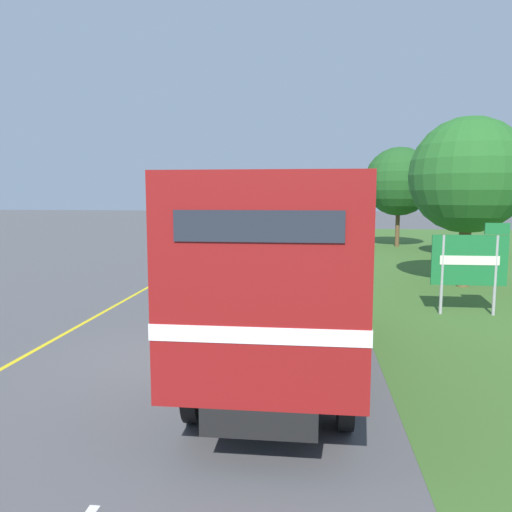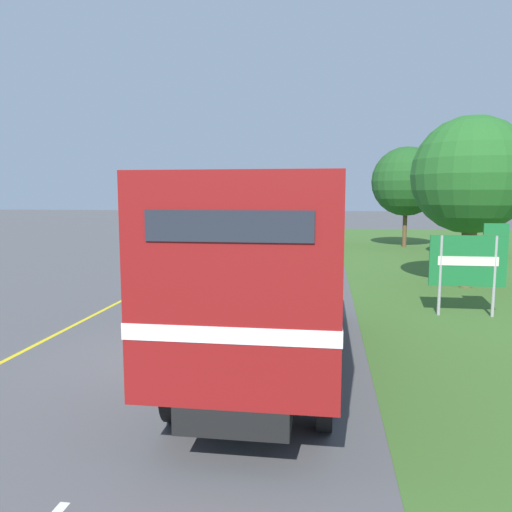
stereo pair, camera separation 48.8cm
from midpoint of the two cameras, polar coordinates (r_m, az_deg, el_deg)
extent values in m
plane|color=#515154|center=(10.73, -7.87, -11.50)|extent=(200.00, 200.00, 0.00)
cube|color=yellow|center=(24.31, -8.51, -1.12)|extent=(0.12, 56.49, 0.01)
cube|color=white|center=(10.99, -7.50, -11.03)|extent=(0.12, 2.60, 0.01)
cube|color=white|center=(17.26, -2.19, -4.35)|extent=(0.12, 2.60, 0.01)
cube|color=white|center=(23.72, 0.22, -1.24)|extent=(0.12, 2.60, 0.01)
cube|color=white|center=(30.23, 1.59, 0.53)|extent=(0.12, 2.60, 0.01)
cube|color=white|center=(36.78, 2.48, 1.67)|extent=(0.12, 2.60, 0.01)
cylinder|color=black|center=(13.93, -1.75, -5.00)|extent=(0.22, 1.00, 1.00)
cylinder|color=black|center=(13.79, 7.46, -5.17)|extent=(0.22, 1.00, 1.00)
cylinder|color=black|center=(7.82, -8.82, -14.75)|extent=(0.22, 1.00, 1.00)
cylinder|color=black|center=(7.58, 8.26, -15.48)|extent=(0.22, 1.00, 1.00)
cube|color=black|center=(10.25, 1.51, -8.34)|extent=(1.42, 8.64, 0.36)
cube|color=maroon|center=(8.91, 0.95, -0.25)|extent=(2.58, 6.54, 2.81)
cube|color=white|center=(8.99, 0.95, -3.37)|extent=(2.60, 6.56, 0.20)
cube|color=#232833|center=(5.60, -2.30, 3.42)|extent=(1.94, 0.03, 0.36)
cube|color=maroon|center=(13.24, 2.76, 0.12)|extent=(2.48, 2.10, 1.90)
cube|color=#283342|center=(14.27, 3.05, 1.57)|extent=(2.20, 0.03, 0.85)
cylinder|color=black|center=(27.69, -4.41, 0.60)|extent=(0.16, 0.66, 0.66)
cylinder|color=black|center=(27.45, -1.38, 0.56)|extent=(0.16, 0.66, 0.66)
cylinder|color=black|center=(25.06, -5.57, -0.08)|extent=(0.16, 0.66, 0.66)
cylinder|color=black|center=(24.79, -2.24, -0.13)|extent=(0.16, 0.66, 0.66)
cube|color=white|center=(26.19, -3.39, 1.17)|extent=(1.80, 4.36, 0.84)
cube|color=#282D38|center=(25.95, -3.47, 2.85)|extent=(1.55, 2.40, 0.72)
cube|color=red|center=(24.16, -5.75, 1.02)|extent=(0.20, 0.03, 0.14)
cube|color=red|center=(23.92, -2.80, 0.98)|extent=(0.20, 0.03, 0.14)
cylinder|color=black|center=(36.37, 4.12, 2.12)|extent=(0.16, 0.66, 0.66)
cylinder|color=black|center=(36.34, 6.45, 2.09)|extent=(0.16, 0.66, 0.66)
cylinder|color=black|center=(33.58, 3.92, 1.72)|extent=(0.16, 0.66, 0.66)
cylinder|color=black|center=(33.55, 6.44, 1.68)|extent=(0.16, 0.66, 0.66)
cube|color=silver|center=(34.92, 5.24, 2.54)|extent=(1.80, 4.52, 0.78)
cube|color=#282D38|center=(34.69, 5.25, 3.70)|extent=(1.55, 2.49, 0.66)
cube|color=red|center=(32.67, 4.05, 2.49)|extent=(0.20, 0.03, 0.14)
cube|color=red|center=(32.64, 6.26, 2.46)|extent=(0.20, 0.03, 0.14)
cylinder|color=#9E9EA3|center=(15.06, 19.62, -2.02)|extent=(0.09, 0.09, 2.28)
cylinder|color=#9E9EA3|center=(15.45, 24.87, -2.04)|extent=(0.09, 0.09, 2.28)
cube|color=#196B33|center=(15.18, 22.35, -0.45)|extent=(2.07, 0.06, 1.43)
cube|color=#196B33|center=(15.31, 25.04, 2.84)|extent=(0.66, 0.06, 0.32)
cube|color=silver|center=(15.15, 22.39, -0.47)|extent=(1.62, 0.02, 0.26)
cylinder|color=brown|center=(19.94, 22.05, 0.19)|extent=(0.43, 0.43, 2.42)
sphere|color=#236023|center=(19.84, 22.43, 8.53)|extent=(4.22, 4.22, 4.22)
cylinder|color=brown|center=(29.42, 22.47, 1.71)|extent=(0.35, 0.35, 1.93)
sphere|color=#387A33|center=(29.32, 22.70, 6.77)|extent=(4.07, 4.07, 4.07)
cylinder|color=brown|center=(34.24, 15.47, 3.12)|extent=(0.28, 0.28, 2.50)
sphere|color=#1E511E|center=(34.18, 15.63, 8.20)|extent=(4.46, 4.46, 4.46)
camera|label=1|loc=(0.24, -90.77, -0.09)|focal=35.00mm
camera|label=2|loc=(0.24, 89.23, 0.09)|focal=35.00mm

